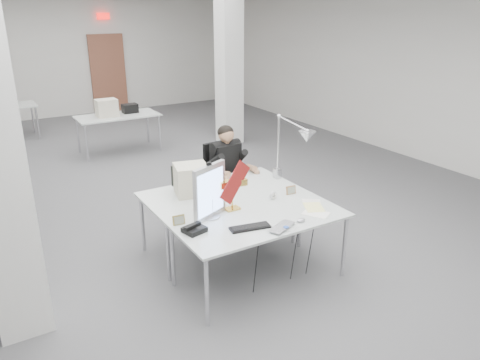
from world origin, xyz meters
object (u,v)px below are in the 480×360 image
object	(u,v)px
office_chair	(225,179)
desk_phone	(194,230)
bankers_lamp	(232,195)
architect_lamp	(290,147)
beige_monitor	(191,179)
desk_main	(261,219)
seated_person	(226,158)
monitor	(210,192)
laptop	(286,229)

from	to	relation	value
office_chair	desk_phone	distance (m)	1.98
bankers_lamp	architect_lamp	size ratio (longest dim) A/B	0.36
office_chair	beige_monitor	bearing A→B (deg)	-147.22
desk_main	beige_monitor	world-z (taller)	beige_monitor
beige_monitor	desk_main	bearing A→B (deg)	-57.90
seated_person	monitor	size ratio (longest dim) A/B	1.50
desk_phone	beige_monitor	distance (m)	1.01
monitor	bankers_lamp	world-z (taller)	monitor
desk_main	bankers_lamp	size ratio (longest dim) A/B	5.30
bankers_lamp	desk_phone	distance (m)	0.66
office_chair	seated_person	world-z (taller)	seated_person
office_chair	desk_phone	size ratio (longest dim) A/B	5.72
desk_phone	architect_lamp	size ratio (longest dim) A/B	0.21
desk_main	desk_phone	distance (m)	0.73
seated_person	architect_lamp	bearing A→B (deg)	-74.69
laptop	desk_phone	xyz separation A→B (m)	(-0.79, 0.42, 0.01)
beige_monitor	desk_phone	bearing A→B (deg)	-100.48
monitor	laptop	size ratio (longest dim) A/B	1.72
seated_person	desk_main	bearing A→B (deg)	-112.91
office_chair	seated_person	size ratio (longest dim) A/B	1.33
bankers_lamp	beige_monitor	distance (m)	0.66
laptop	monitor	bearing A→B (deg)	103.77
desk_main	desk_phone	xyz separation A→B (m)	(-0.73, 0.06, 0.04)
desk_main	beige_monitor	xyz separation A→B (m)	(-0.32, 0.97, 0.19)
seated_person	desk_phone	bearing A→B (deg)	-134.78
beige_monitor	seated_person	bearing A→B (deg)	50.16
laptop	architect_lamp	size ratio (longest dim) A/B	0.35
monitor	beige_monitor	size ratio (longest dim) A/B	1.54
desk_phone	beige_monitor	world-z (taller)	beige_monitor
desk_main	desk_phone	world-z (taller)	desk_phone
office_chair	architect_lamp	distance (m)	1.23
desk_main	bankers_lamp	distance (m)	0.41
bankers_lamp	desk_phone	xyz separation A→B (m)	(-0.58, -0.27, -0.14)
laptop	architect_lamp	xyz separation A→B (m)	(0.78, 1.00, 0.46)
desk_phone	architect_lamp	world-z (taller)	architect_lamp
beige_monitor	laptop	bearing A→B (deg)	-60.29
seated_person	desk_phone	size ratio (longest dim) A/B	4.30
desk_main	laptop	bearing A→B (deg)	-80.73
monitor	desk_phone	xyz separation A→B (m)	(-0.29, -0.22, -0.26)
office_chair	beige_monitor	size ratio (longest dim) A/B	3.10
seated_person	beige_monitor	size ratio (longest dim) A/B	2.32
monitor	architect_lamp	size ratio (longest dim) A/B	0.61
office_chair	monitor	xyz separation A→B (m)	(-0.92, -1.33, 0.47)
bankers_lamp	architect_lamp	distance (m)	1.07
office_chair	desk_phone	bearing A→B (deg)	-133.87
monitor	bankers_lamp	size ratio (longest dim) A/B	1.68
monitor	laptop	distance (m)	0.86
laptop	bankers_lamp	size ratio (longest dim) A/B	0.98
laptop	desk_phone	size ratio (longest dim) A/B	1.66
laptop	seated_person	bearing A→B (deg)	53.56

